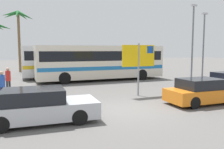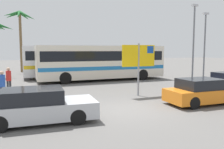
% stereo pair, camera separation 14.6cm
% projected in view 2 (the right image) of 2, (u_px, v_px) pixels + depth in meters
% --- Properties ---
extents(ground, '(120.00, 120.00, 0.00)m').
position_uv_depth(ground, '(126.00, 110.00, 10.98)').
color(ground, '#605E5B').
extents(bus_front_coach, '(11.62, 2.62, 3.17)m').
position_uv_depth(bus_front_coach, '(102.00, 61.00, 21.36)').
color(bus_front_coach, silver).
rests_on(bus_front_coach, ground).
extents(bus_rear_coach, '(11.62, 2.62, 3.17)m').
position_uv_depth(bus_rear_coach, '(83.00, 60.00, 24.04)').
color(bus_rear_coach, white).
rests_on(bus_rear_coach, ground).
extents(ferry_sign, '(2.20, 0.11, 3.20)m').
position_uv_depth(ferry_sign, '(139.00, 58.00, 14.09)').
color(ferry_sign, gray).
rests_on(ferry_sign, ground).
extents(car_silver, '(4.42, 2.04, 1.32)m').
position_uv_depth(car_silver, '(38.00, 106.00, 8.99)').
color(car_silver, '#B7BABF').
rests_on(car_silver, ground).
extents(car_orange, '(4.01, 1.76, 1.32)m').
position_uv_depth(car_orange, '(203.00, 92.00, 12.09)').
color(car_orange, orange).
rests_on(car_orange, ground).
extents(pedestrian_by_bus, '(0.32, 0.32, 1.69)m').
position_uv_depth(pedestrian_by_bus, '(9.00, 78.00, 14.98)').
color(pedestrian_by_bus, '#2D2D33').
rests_on(pedestrian_by_bus, ground).
extents(pedestrian_near_sign, '(0.32, 0.32, 1.69)m').
position_uv_depth(pedestrian_near_sign, '(2.00, 84.00, 12.55)').
color(pedestrian_near_sign, '#1E2347').
rests_on(pedestrian_near_sign, ground).
extents(lamp_post_left_side, '(0.56, 0.20, 6.09)m').
position_uv_depth(lamp_post_left_side, '(205.00, 44.00, 20.77)').
color(lamp_post_left_side, slate).
rests_on(lamp_post_left_side, ground).
extents(lamp_post_right_side, '(0.56, 0.20, 6.53)m').
position_uv_depth(lamp_post_right_side, '(194.00, 40.00, 19.34)').
color(lamp_post_right_side, slate).
rests_on(lamp_post_right_side, ground).
extents(palm_tree_inland, '(3.86, 3.82, 7.67)m').
position_uv_depth(palm_tree_inland, '(20.00, 21.00, 28.99)').
color(palm_tree_inland, brown).
rests_on(palm_tree_inland, ground).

